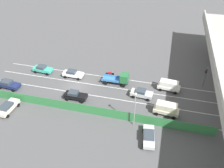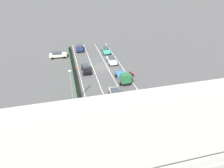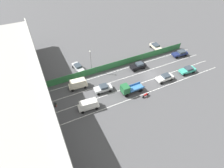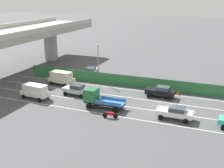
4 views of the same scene
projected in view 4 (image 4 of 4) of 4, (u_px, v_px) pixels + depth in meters
The scene contains 16 objects.
ground_plane at pixel (165, 107), 39.72m from camera, with size 300.00×300.00×0.00m, color #4C4C4F.
lane_line_left_edge at pixel (116, 116), 36.91m from camera, with size 0.14×46.57×0.01m, color silver.
lane_line_mid_left at pixel (125, 106), 40.03m from camera, with size 0.14×46.57×0.01m, color silver.
lane_line_mid_right at pixel (133, 98), 43.14m from camera, with size 0.14×46.57×0.01m, color silver.
lane_line_right_edge at pixel (139, 91), 46.25m from camera, with size 0.14×46.57×0.01m, color silver.
green_fence at pixel (142, 82), 47.40m from camera, with size 0.10×42.67×1.87m.
car_sedan_white at pixel (175, 112), 35.80m from camera, with size 2.04×4.48×1.60m.
car_sedan_black at pixel (161, 91), 43.22m from camera, with size 1.96×4.37×1.72m.
car_van_white at pixel (35, 91), 42.63m from camera, with size 2.34×4.55×2.14m.
car_van_cream at pixel (61, 77), 49.01m from camera, with size 2.38×4.54×2.27m.
car_sedan_silver at pixel (77, 89), 44.11m from camera, with size 2.30×4.35×1.67m.
flatbed_truck_blue at pixel (97, 98), 39.42m from camera, with size 2.21×5.52×2.53m.
motorcycle at pixel (110, 115), 36.20m from camera, with size 0.62×1.94×0.93m.
parked_wagon_silver at pixel (91, 71), 54.38m from camera, with size 4.83×2.44×1.54m.
street_lamp at pixel (98, 59), 49.95m from camera, with size 0.60×0.36×6.65m.
traffic_cone at pixel (178, 92), 44.45m from camera, with size 0.47×0.47×0.74m.
Camera 4 is at (-36.96, -6.88, 15.08)m, focal length 46.59 mm.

